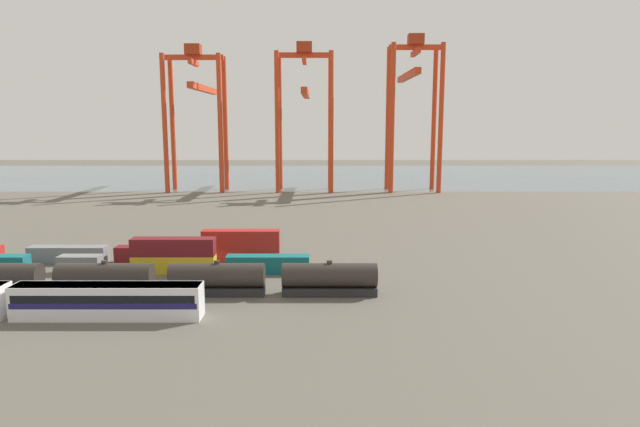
% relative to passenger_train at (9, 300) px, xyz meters
% --- Properties ---
extents(ground_plane, '(420.00, 420.00, 0.00)m').
position_rel_passenger_train_xyz_m(ground_plane, '(18.83, 61.74, -2.14)').
color(ground_plane, '#5B564C').
extents(harbour_water, '(400.00, 110.00, 0.01)m').
position_rel_passenger_train_xyz_m(harbour_water, '(18.83, 171.26, -2.14)').
color(harbour_water, slate).
rests_on(harbour_water, ground_plane).
extents(passenger_train, '(43.04, 3.14, 3.90)m').
position_rel_passenger_train_xyz_m(passenger_train, '(0.00, 0.00, 0.00)').
color(passenger_train, silver).
rests_on(passenger_train, ground_plane).
extents(freight_tank_row, '(55.00, 3.02, 4.48)m').
position_rel_passenger_train_xyz_m(freight_tank_row, '(14.55, 8.54, -0.01)').
color(freight_tank_row, '#232326').
rests_on(freight_tank_row, ground_plane).
extents(shipping_container_1, '(6.04, 2.44, 2.60)m').
position_rel_passenger_train_xyz_m(shipping_container_1, '(-0.36, 19.02, -0.84)').
color(shipping_container_1, slate).
rests_on(shipping_container_1, ground_plane).
extents(shipping_container_2, '(12.10, 2.44, 2.60)m').
position_rel_passenger_train_xyz_m(shipping_container_2, '(13.40, 19.02, -0.84)').
color(shipping_container_2, gold).
rests_on(shipping_container_2, ground_plane).
extents(shipping_container_3, '(12.10, 2.44, 2.60)m').
position_rel_passenger_train_xyz_m(shipping_container_3, '(13.40, 19.02, 1.76)').
color(shipping_container_3, maroon).
rests_on(shipping_container_3, shipping_container_2).
extents(shipping_container_4, '(12.10, 2.44, 2.60)m').
position_rel_passenger_train_xyz_m(shipping_container_4, '(27.17, 19.02, -0.84)').
color(shipping_container_4, '#146066').
rests_on(shipping_container_4, ground_plane).
extents(shipping_container_6, '(12.10, 2.44, 2.60)m').
position_rel_passenger_train_xyz_m(shipping_container_6, '(-4.86, 25.12, -0.84)').
color(shipping_container_6, slate).
rests_on(shipping_container_6, ground_plane).
extents(shipping_container_7, '(12.10, 2.44, 2.60)m').
position_rel_passenger_train_xyz_m(shipping_container_7, '(8.78, 25.12, -0.84)').
color(shipping_container_7, maroon).
rests_on(shipping_container_7, ground_plane).
extents(shipping_container_8, '(12.10, 2.44, 2.60)m').
position_rel_passenger_train_xyz_m(shipping_container_8, '(22.42, 25.12, -0.84)').
color(shipping_container_8, '#AD211C').
rests_on(shipping_container_8, ground_plane).
extents(shipping_container_9, '(12.10, 2.44, 2.60)m').
position_rel_passenger_train_xyz_m(shipping_container_9, '(22.42, 25.12, 1.76)').
color(shipping_container_9, '#AD211C').
rests_on(shipping_container_9, shipping_container_8).
extents(gantry_crane_west, '(18.91, 40.67, 46.12)m').
position_rel_passenger_train_xyz_m(gantry_crane_west, '(-4.92, 122.37, 26.05)').
color(gantry_crane_west, red).
rests_on(gantry_crane_west, ground_plane).
extents(gantry_crane_central, '(18.29, 39.13, 46.79)m').
position_rel_passenger_train_xyz_m(gantry_crane_central, '(29.90, 122.11, 25.90)').
color(gantry_crane_central, red).
rests_on(gantry_crane_central, ground_plane).
extents(gantry_crane_east, '(16.71, 38.90, 49.18)m').
position_rel_passenger_train_xyz_m(gantry_crane_east, '(64.72, 121.94, 28.09)').
color(gantry_crane_east, red).
rests_on(gantry_crane_east, ground_plane).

